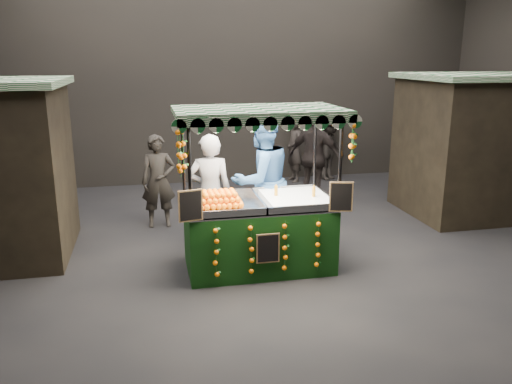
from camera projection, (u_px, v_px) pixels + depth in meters
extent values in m
plane|color=black|center=(276.00, 258.00, 7.66)|extent=(12.00, 12.00, 0.00)
cube|color=black|center=(223.00, 74.00, 11.74)|extent=(12.00, 0.10, 5.00)
cube|color=black|center=(484.00, 147.00, 9.65)|extent=(2.80, 2.00, 2.50)
cube|color=#104A1E|center=(493.00, 76.00, 9.31)|extent=(3.00, 2.20, 0.10)
cube|color=black|center=(258.00, 237.00, 7.23)|extent=(2.00, 1.09, 0.91)
cube|color=#B3B5BA|center=(258.00, 204.00, 7.11)|extent=(2.00, 1.09, 0.04)
cylinder|color=black|center=(191.00, 208.00, 6.38)|extent=(0.05, 0.05, 2.18)
cylinder|color=black|center=(339.00, 199.00, 6.78)|extent=(0.05, 0.05, 2.18)
cylinder|color=black|center=(184.00, 188.00, 7.36)|extent=(0.05, 0.05, 2.18)
cylinder|color=black|center=(314.00, 181.00, 7.76)|extent=(0.05, 0.05, 2.18)
cube|color=#104A1E|center=(259.00, 111.00, 6.78)|extent=(2.22, 1.32, 0.07)
cube|color=white|center=(296.00, 198.00, 7.21)|extent=(0.89, 0.98, 0.07)
cube|color=black|center=(191.00, 206.00, 6.32)|extent=(0.31, 0.09, 0.40)
cube|color=black|center=(341.00, 197.00, 6.72)|extent=(0.31, 0.09, 0.40)
cube|color=black|center=(268.00, 248.00, 6.67)|extent=(0.31, 0.02, 0.40)
imported|color=gray|center=(210.00, 193.00, 7.81)|extent=(0.71, 0.51, 1.80)
imported|color=#2A5288|center=(262.00, 181.00, 7.88)|extent=(1.25, 1.13, 2.11)
imported|color=#2A2622|center=(158.00, 181.00, 8.91)|extent=(0.59, 0.39, 1.62)
imported|color=#292421|center=(426.00, 156.00, 11.43)|extent=(0.92, 0.93, 1.51)
imported|color=black|center=(315.00, 157.00, 10.34)|extent=(1.13, 1.07, 1.88)
imported|color=black|center=(330.00, 147.00, 12.31)|extent=(1.17, 1.02, 1.57)
imported|color=black|center=(22.00, 171.00, 9.68)|extent=(0.93, 0.91, 1.61)
imported|color=black|center=(438.00, 161.00, 10.67)|extent=(1.45, 1.31, 1.61)
imported|color=#2D2724|center=(295.00, 150.00, 12.14)|extent=(0.45, 0.61, 1.52)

